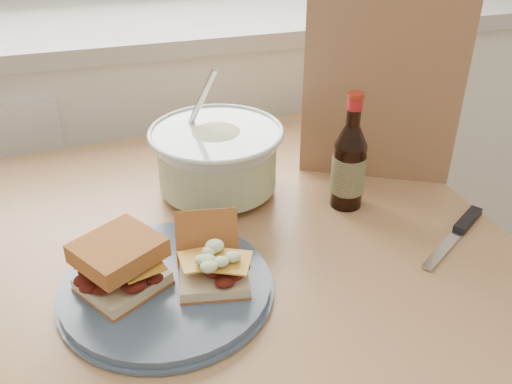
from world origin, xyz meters
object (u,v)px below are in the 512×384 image
object	(u,v)px
dining_table	(229,300)
plate	(166,287)
coleslaw_bowl	(217,162)
beer_bottle	(349,165)
paper_bag	(382,69)

from	to	relation	value
dining_table	plate	world-z (taller)	plate
plate	dining_table	bearing A→B (deg)	35.71
dining_table	coleslaw_bowl	size ratio (longest dim) A/B	3.97
coleslaw_bowl	beer_bottle	bearing A→B (deg)	-27.43
dining_table	paper_bag	distance (m)	0.52
plate	beer_bottle	xyz separation A→B (m)	(0.35, 0.15, 0.07)
coleslaw_bowl	paper_bag	distance (m)	0.37
coleslaw_bowl	paper_bag	bearing A→B (deg)	8.34
paper_bag	dining_table	bearing A→B (deg)	-121.13
plate	paper_bag	bearing A→B (deg)	32.54
dining_table	paper_bag	xyz separation A→B (m)	(0.37, 0.23, 0.30)
coleslaw_bowl	paper_bag	xyz separation A→B (m)	(0.34, 0.05, 0.12)
beer_bottle	paper_bag	distance (m)	0.23
coleslaw_bowl	beer_bottle	distance (m)	0.24
coleslaw_bowl	plate	bearing A→B (deg)	-118.10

